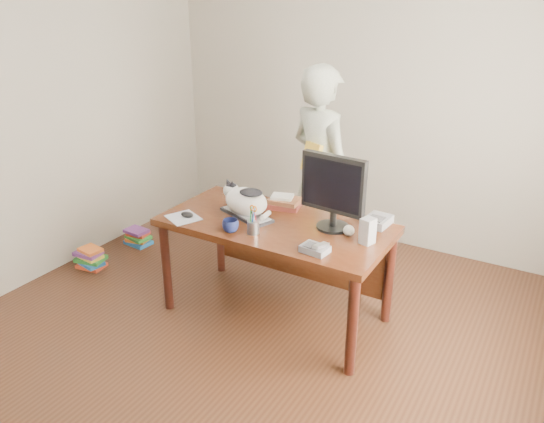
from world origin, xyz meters
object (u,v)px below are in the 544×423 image
Objects in this scene: pen_cup at (253,226)px; calculator at (378,221)px; cat at (245,200)px; speaker at (368,231)px; mouse at (187,215)px; baseball at (349,231)px; keyboard at (247,215)px; person at (320,173)px; book_pile_a at (91,258)px; monitor at (333,188)px; book_pile_b at (138,237)px; coffee_mug at (230,226)px; phone at (315,248)px; desk at (281,237)px; book_stack at (284,202)px.

pen_cup is 0.95× the size of calculator.
cat is 2.45× the size of speaker.
cat is 3.59× the size of mouse.
calculator is at bearing 68.77° from baseball.
baseball is (0.76, 0.07, 0.02)m from keyboard.
calculator is 0.82m from person.
person is 2.13m from book_pile_a.
monitor is at bearing 7.92° from book_pile_a.
monitor reaches higher than speaker.
pen_cup reaches higher than speaker.
baseball is 0.29× the size of book_pile_b.
book_pile_b is at bearing 157.45° from coffee_mug.
speaker is at bearing -8.02° from book_pile_b.
cat is 0.74m from phone.
speaker is at bearing 156.27° from person.
mouse reaches higher than book_pile_a.
mouse is 0.07× the size of person.
mouse is 0.41m from coffee_mug.
baseball is (0.08, 0.32, 0.01)m from phone.
desk is at bearing -169.72° from speaker.
coffee_mug is 1.09m from person.
coffee_mug is 0.43× the size of book_pile_b.
book_pile_b is (0.03, 0.55, -0.02)m from book_pile_a.
monitor is 0.58m from pen_cup.
person is at bearing 30.13° from book_pile_a.
mouse is 1.46m from book_pile_b.
book_pile_b is (-1.47, 0.36, -0.80)m from cat.
cat reaches higher than calculator.
monitor is 1.06m from mouse.
desk is 0.92× the size of person.
pen_cup reaches higher than phone.
book_pile_b is (-1.68, -0.44, -0.80)m from person.
person reaches higher than book_pile_b.
baseball is (1.11, 0.30, 0.01)m from mouse.
desk is 5.92× the size of book_pile_a.
desk reaches higher than book_pile_b.
cat is 0.78m from baseball.
mouse is (-0.59, -0.33, 0.17)m from desk.
person reaches higher than phone.
cat reaches higher than book_pile_a.
baseball is (0.14, -0.04, -0.26)m from monitor.
mouse is 1.15m from baseball.
person reaches higher than calculator.
book_pile_b is at bearing -172.20° from speaker.
monitor is 0.30× the size of person.
mouse is 0.72m from book_stack.
book_pile_a is at bearing 54.07° from person.
coffee_mug is at bearing -158.49° from pen_cup.
book_stack reaches higher than book_pile_b.
book_pile_b is at bearing 38.69° from person.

